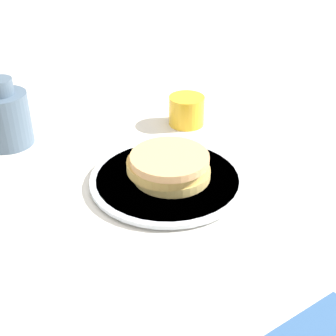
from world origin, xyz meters
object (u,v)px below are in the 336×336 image
Objects in this scene: juice_glass at (187,111)px; cream_jug at (5,117)px; pancake_stack at (169,166)px; plate at (168,181)px.

cream_jug reaches higher than juice_glass.
pancake_stack is 1.91× the size of juice_glass.
pancake_stack is 1.07× the size of cream_jug.
plate is 0.03m from pancake_stack.
plate is at bearing -142.14° from pancake_stack.
cream_jug is (-0.27, 0.23, 0.02)m from pancake_stack.
cream_jug reaches higher than plate.
plate is 0.24m from juice_glass.
pancake_stack is at bearing -114.50° from juice_glass.
cream_jug is at bearing 139.95° from plate.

